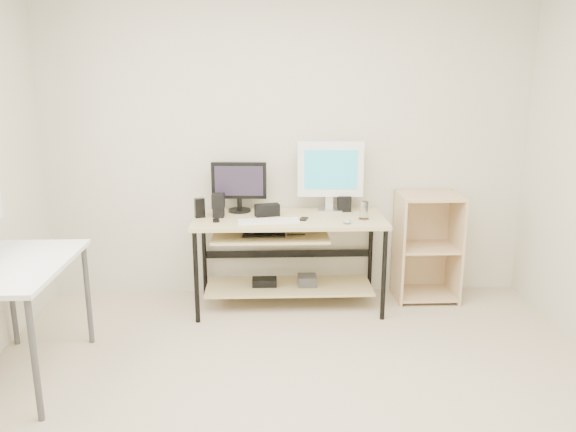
# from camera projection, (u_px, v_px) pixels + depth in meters

# --- Properties ---
(room) EXTENTS (4.01, 4.01, 2.62)m
(room) POSITION_uv_depth(u_px,v_px,m) (274.00, 186.00, 2.71)
(room) COLOR beige
(room) RESTS_ON ground
(desk) EXTENTS (1.50, 0.65, 0.75)m
(desk) POSITION_uv_depth(u_px,v_px,m) (286.00, 243.00, 4.47)
(desk) COLOR #D3C086
(desk) RESTS_ON ground
(side_table) EXTENTS (0.60, 1.00, 0.75)m
(side_table) POSITION_uv_depth(u_px,v_px,m) (15.00, 276.00, 3.35)
(side_table) COLOR white
(side_table) RESTS_ON ground
(shelf_unit) EXTENTS (0.50, 0.40, 0.90)m
(shelf_unit) POSITION_uv_depth(u_px,v_px,m) (426.00, 245.00, 4.69)
(shelf_unit) COLOR #DDBD8A
(shelf_unit) RESTS_ON ground
(black_monitor) EXTENTS (0.45, 0.19, 0.41)m
(black_monitor) POSITION_uv_depth(u_px,v_px,m) (239.00, 184.00, 4.53)
(black_monitor) COLOR black
(black_monitor) RESTS_ON desk
(white_imac) EXTENTS (0.53, 0.17, 0.57)m
(white_imac) POSITION_uv_depth(u_px,v_px,m) (330.00, 171.00, 4.54)
(white_imac) COLOR silver
(white_imac) RESTS_ON desk
(keyboard) EXTENTS (0.48, 0.17, 0.02)m
(keyboard) POSITION_uv_depth(u_px,v_px,m) (269.00, 221.00, 4.26)
(keyboard) COLOR white
(keyboard) RESTS_ON desk
(mouse) EXTENTS (0.07, 0.10, 0.03)m
(mouse) POSITION_uv_depth(u_px,v_px,m) (347.00, 221.00, 4.23)
(mouse) COLOR #B4B4BA
(mouse) RESTS_ON desk
(center_speaker) EXTENTS (0.21, 0.13, 0.10)m
(center_speaker) POSITION_uv_depth(u_px,v_px,m) (267.00, 210.00, 4.44)
(center_speaker) COLOR black
(center_speaker) RESTS_ON desk
(speaker_left) EXTENTS (0.10, 0.10, 0.19)m
(speaker_left) POSITION_uv_depth(u_px,v_px,m) (218.00, 205.00, 4.39)
(speaker_left) COLOR black
(speaker_left) RESTS_ON desk
(speaker_right) EXTENTS (0.11, 0.11, 0.13)m
(speaker_right) POSITION_uv_depth(u_px,v_px,m) (344.00, 203.00, 4.60)
(speaker_right) COLOR black
(speaker_right) RESTS_ON desk
(audio_controller) EXTENTS (0.09, 0.07, 0.15)m
(audio_controller) POSITION_uv_depth(u_px,v_px,m) (200.00, 208.00, 4.38)
(audio_controller) COLOR black
(audio_controller) RESTS_ON desk
(volume_puck) EXTENTS (0.06, 0.06, 0.02)m
(volume_puck) POSITION_uv_depth(u_px,v_px,m) (216.00, 221.00, 4.27)
(volume_puck) COLOR black
(volume_puck) RESTS_ON desk
(smartphone) EXTENTS (0.08, 0.12, 0.01)m
(smartphone) POSITION_uv_depth(u_px,v_px,m) (304.00, 219.00, 4.34)
(smartphone) COLOR black
(smartphone) RESTS_ON desk
(coaster) EXTENTS (0.10, 0.10, 0.01)m
(coaster) POSITION_uv_depth(u_px,v_px,m) (364.00, 219.00, 4.35)
(coaster) COLOR #8B613F
(coaster) RESTS_ON desk
(drinking_glass) EXTENTS (0.08, 0.08, 0.14)m
(drinking_glass) POSITION_uv_depth(u_px,v_px,m) (364.00, 210.00, 4.33)
(drinking_glass) COLOR white
(drinking_glass) RESTS_ON coaster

